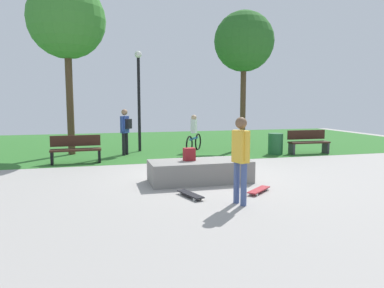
% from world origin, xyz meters
% --- Properties ---
extents(ground_plane, '(28.00, 28.00, 0.00)m').
position_xyz_m(ground_plane, '(0.00, 0.00, 0.00)').
color(ground_plane, '#9E9993').
extents(grass_lawn, '(26.60, 11.83, 0.01)m').
position_xyz_m(grass_lawn, '(0.00, 8.08, 0.00)').
color(grass_lawn, '#2D6B28').
rests_on(grass_lawn, ground_plane).
extents(concrete_ledge, '(2.55, 1.09, 0.54)m').
position_xyz_m(concrete_ledge, '(-0.16, -0.81, 0.27)').
color(concrete_ledge, gray).
rests_on(concrete_ledge, ground_plane).
extents(backpack_on_ledge, '(0.29, 0.22, 0.32)m').
position_xyz_m(backpack_on_ledge, '(-0.42, -0.74, 0.70)').
color(backpack_on_ledge, maroon).
rests_on(backpack_on_ledge, concrete_ledge).
extents(skater_performing_trick, '(0.28, 0.42, 1.73)m').
position_xyz_m(skater_performing_trick, '(0.06, -2.92, 1.01)').
color(skater_performing_trick, '#3F5184').
rests_on(skater_performing_trick, ground_plane).
extents(skateboard_by_ledge, '(0.43, 0.82, 0.08)m').
position_xyz_m(skateboard_by_ledge, '(-0.76, -2.17, 0.06)').
color(skateboard_by_ledge, black).
rests_on(skateboard_by_ledge, ground_plane).
extents(skateboard_spare, '(0.74, 0.67, 0.08)m').
position_xyz_m(skateboard_spare, '(0.82, -2.20, 0.06)').
color(skateboard_spare, '#A5262D').
rests_on(skateboard_spare, ground_plane).
extents(park_bench_near_lamppost, '(1.61, 0.51, 0.91)m').
position_xyz_m(park_bench_near_lamppost, '(5.27, 2.81, 0.48)').
color(park_bench_near_lamppost, '#331E14').
rests_on(park_bench_near_lamppost, ground_plane).
extents(park_bench_far_left, '(1.62, 0.54, 0.91)m').
position_xyz_m(park_bench_far_left, '(-3.35, 2.87, 0.48)').
color(park_bench_far_left, '#331E14').
rests_on(park_bench_far_left, ground_plane).
extents(tree_slender_maple, '(2.84, 2.84, 6.44)m').
position_xyz_m(tree_slender_maple, '(-3.63, 4.97, 4.99)').
color(tree_slender_maple, '#4C3823').
rests_on(tree_slender_maple, grass_lawn).
extents(tree_broad_elm, '(2.48, 2.48, 5.74)m').
position_xyz_m(tree_broad_elm, '(3.33, 4.74, 4.46)').
color(tree_broad_elm, '#4C3823').
rests_on(tree_broad_elm, grass_lawn).
extents(lamp_post, '(0.28, 0.28, 4.02)m').
position_xyz_m(lamp_post, '(-1.00, 5.16, 2.45)').
color(lamp_post, black).
rests_on(lamp_post, ground_plane).
extents(trash_bin, '(0.56, 0.56, 0.81)m').
position_xyz_m(trash_bin, '(3.96, 2.97, 0.41)').
color(trash_bin, '#1E592D').
rests_on(trash_bin, ground_plane).
extents(pedestrian_with_backpack, '(0.44, 0.43, 1.74)m').
position_xyz_m(pedestrian_with_backpack, '(-1.63, 4.20, 1.05)').
color(pedestrian_with_backpack, black).
rests_on(pedestrian_with_backpack, ground_plane).
extents(cyclist_on_bicycle, '(1.06, 1.55, 1.52)m').
position_xyz_m(cyclist_on_bicycle, '(1.13, 4.54, 0.63)').
color(cyclist_on_bicycle, black).
rests_on(cyclist_on_bicycle, ground_plane).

